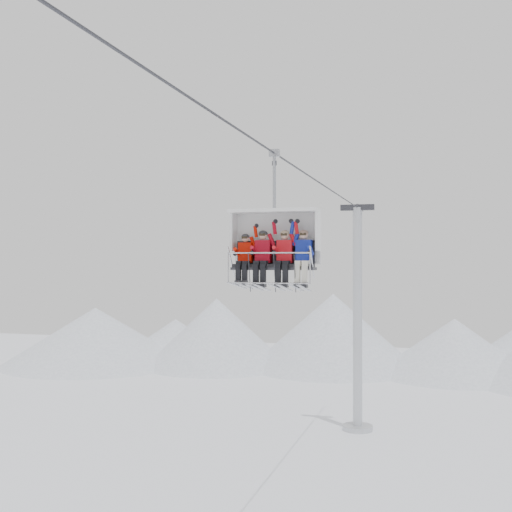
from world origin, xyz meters
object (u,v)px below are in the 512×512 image
(skier_far_right, at_px, (303,255))
(chairlift_carrier, at_px, (275,239))
(skier_far_left, at_px, (245,257))
(skier_center_right, at_px, (284,255))
(skier_center_left, at_px, (262,255))
(lift_tower_right, at_px, (358,333))

(skier_far_right, bearing_deg, chairlift_carrier, 161.63)
(skier_far_left, relative_size, skier_far_right, 0.95)
(chairlift_carrier, height_order, skier_center_right, chairlift_carrier)
(chairlift_carrier, xyz_separation_m, skier_center_left, (-0.32, -0.30, -0.48))
(skier_center_right, bearing_deg, lift_tower_right, 90.98)
(skier_center_left, distance_m, skier_far_right, 1.23)
(lift_tower_right, bearing_deg, skier_far_right, -87.41)
(skier_far_left, bearing_deg, skier_center_left, 1.09)
(skier_center_right, distance_m, skier_far_right, 0.57)
(skier_center_left, xyz_separation_m, skier_far_right, (1.23, 0.00, 0.00))
(lift_tower_right, distance_m, skier_far_right, 20.70)
(lift_tower_right, relative_size, skier_far_left, 7.99)
(lift_tower_right, relative_size, skier_center_left, 7.57)
(skier_far_left, height_order, skier_far_right, skier_far_right)
(lift_tower_right, relative_size, skier_center_right, 7.59)
(chairlift_carrier, distance_m, skier_center_right, 0.67)
(chairlift_carrier, bearing_deg, lift_tower_right, 90.00)
(chairlift_carrier, relative_size, skier_center_right, 2.24)
(skier_far_right, bearing_deg, skier_center_left, 180.00)
(chairlift_carrier, bearing_deg, skier_center_right, -41.23)
(skier_center_right, bearing_deg, skier_center_left, 179.97)
(lift_tower_right, distance_m, chairlift_carrier, 20.50)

